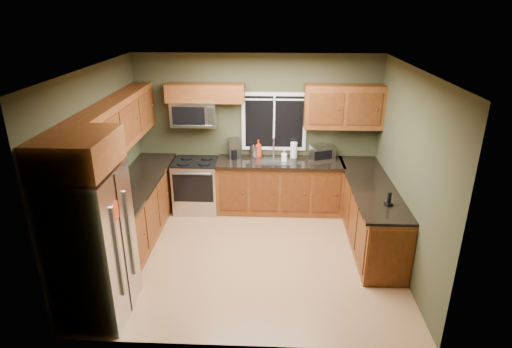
# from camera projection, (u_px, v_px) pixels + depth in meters

# --- Properties ---
(floor) EXTENTS (4.20, 4.20, 0.00)m
(floor) POSITION_uv_depth(u_px,v_px,m) (252.00, 255.00, 6.31)
(floor) COLOR #986943
(floor) RESTS_ON ground
(ceiling) EXTENTS (4.20, 4.20, 0.00)m
(ceiling) POSITION_uv_depth(u_px,v_px,m) (251.00, 69.00, 5.30)
(ceiling) COLOR white
(ceiling) RESTS_ON back_wall
(back_wall) EXTENTS (4.20, 0.00, 4.20)m
(back_wall) POSITION_uv_depth(u_px,v_px,m) (257.00, 132.00, 7.48)
(back_wall) COLOR #383822
(back_wall) RESTS_ON ground
(front_wall) EXTENTS (4.20, 0.00, 4.20)m
(front_wall) POSITION_uv_depth(u_px,v_px,m) (241.00, 238.00, 4.14)
(front_wall) COLOR #383822
(front_wall) RESTS_ON ground
(left_wall) EXTENTS (0.00, 3.60, 3.60)m
(left_wall) POSITION_uv_depth(u_px,v_px,m) (99.00, 167.00, 5.89)
(left_wall) COLOR #383822
(left_wall) RESTS_ON ground
(right_wall) EXTENTS (0.00, 3.60, 3.60)m
(right_wall) POSITION_uv_depth(u_px,v_px,m) (408.00, 172.00, 5.72)
(right_wall) COLOR #383822
(right_wall) RESTS_ON ground
(window) EXTENTS (1.12, 0.03, 1.02)m
(window) POSITION_uv_depth(u_px,v_px,m) (274.00, 122.00, 7.37)
(window) COLOR white
(window) RESTS_ON back_wall
(base_cabinets_left) EXTENTS (0.60, 2.65, 0.90)m
(base_cabinets_left) POSITION_uv_depth(u_px,v_px,m) (138.00, 211.00, 6.66)
(base_cabinets_left) COLOR brown
(base_cabinets_left) RESTS_ON ground
(countertop_left) EXTENTS (0.65, 2.65, 0.04)m
(countertop_left) POSITION_uv_depth(u_px,v_px,m) (136.00, 183.00, 6.48)
(countertop_left) COLOR black
(countertop_left) RESTS_ON base_cabinets_left
(base_cabinets_back) EXTENTS (2.17, 0.60, 0.90)m
(base_cabinets_back) POSITION_uv_depth(u_px,v_px,m) (280.00, 187.00, 7.52)
(base_cabinets_back) COLOR brown
(base_cabinets_back) RESTS_ON ground
(countertop_back) EXTENTS (2.17, 0.65, 0.04)m
(countertop_back) POSITION_uv_depth(u_px,v_px,m) (280.00, 162.00, 7.32)
(countertop_back) COLOR black
(countertop_back) RESTS_ON base_cabinets_back
(base_cabinets_peninsula) EXTENTS (0.60, 2.52, 0.90)m
(base_cabinets_peninsula) POSITION_uv_depth(u_px,v_px,m) (370.00, 213.00, 6.57)
(base_cabinets_peninsula) COLOR brown
(base_cabinets_peninsula) RESTS_ON ground
(countertop_peninsula) EXTENTS (0.65, 2.50, 0.04)m
(countertop_peninsula) POSITION_uv_depth(u_px,v_px,m) (371.00, 185.00, 6.41)
(countertop_peninsula) COLOR black
(countertop_peninsula) RESTS_ON base_cabinets_peninsula
(upper_cabinets_left) EXTENTS (0.33, 2.65, 0.72)m
(upper_cabinets_left) POSITION_uv_depth(u_px,v_px,m) (118.00, 123.00, 6.14)
(upper_cabinets_left) COLOR brown
(upper_cabinets_left) RESTS_ON left_wall
(upper_cabinets_back_left) EXTENTS (1.30, 0.33, 0.30)m
(upper_cabinets_back_left) POSITION_uv_depth(u_px,v_px,m) (205.00, 93.00, 7.09)
(upper_cabinets_back_left) COLOR brown
(upper_cabinets_back_left) RESTS_ON back_wall
(upper_cabinets_back_right) EXTENTS (1.30, 0.33, 0.72)m
(upper_cabinets_back_right) POSITION_uv_depth(u_px,v_px,m) (344.00, 107.00, 7.07)
(upper_cabinets_back_right) COLOR brown
(upper_cabinets_back_right) RESTS_ON back_wall
(upper_cabinet_over_fridge) EXTENTS (0.72, 0.90, 0.38)m
(upper_cabinet_over_fridge) POSITION_uv_depth(u_px,v_px,m) (76.00, 152.00, 4.42)
(upper_cabinet_over_fridge) COLOR brown
(upper_cabinet_over_fridge) RESTS_ON left_wall
(refrigerator) EXTENTS (0.74, 0.90, 1.80)m
(refrigerator) POSITION_uv_depth(u_px,v_px,m) (92.00, 246.00, 4.84)
(refrigerator) COLOR #B7B7BC
(refrigerator) RESTS_ON ground
(range) EXTENTS (0.76, 0.69, 0.94)m
(range) POSITION_uv_depth(u_px,v_px,m) (197.00, 185.00, 7.54)
(range) COLOR #B7B7BC
(range) RESTS_ON ground
(microwave) EXTENTS (0.76, 0.41, 0.42)m
(microwave) POSITION_uv_depth(u_px,v_px,m) (194.00, 113.00, 7.20)
(microwave) COLOR #B7B7BC
(microwave) RESTS_ON back_wall
(sink) EXTENTS (0.60, 0.42, 0.36)m
(sink) POSITION_uv_depth(u_px,v_px,m) (273.00, 160.00, 7.33)
(sink) COLOR slate
(sink) RESTS_ON countertop_back
(toaster_oven) EXTENTS (0.45, 0.41, 0.24)m
(toaster_oven) POSITION_uv_depth(u_px,v_px,m) (322.00, 153.00, 7.37)
(toaster_oven) COLOR #B7B7BC
(toaster_oven) RESTS_ON countertop_back
(coffee_maker) EXTENTS (0.25, 0.30, 0.33)m
(coffee_maker) POSITION_uv_depth(u_px,v_px,m) (234.00, 149.00, 7.44)
(coffee_maker) COLOR slate
(coffee_maker) RESTS_ON countertop_back
(kettle) EXTENTS (0.15, 0.15, 0.25)m
(kettle) POSITION_uv_depth(u_px,v_px,m) (254.00, 151.00, 7.45)
(kettle) COLOR #B7B7BC
(kettle) RESTS_ON countertop_back
(paper_towel_roll) EXTENTS (0.15, 0.15, 0.30)m
(paper_towel_roll) POSITION_uv_depth(u_px,v_px,m) (294.00, 150.00, 7.44)
(paper_towel_roll) COLOR white
(paper_towel_roll) RESTS_ON countertop_back
(soap_bottle_a) EXTENTS (0.14, 0.14, 0.30)m
(soap_bottle_a) POSITION_uv_depth(u_px,v_px,m) (258.00, 149.00, 7.47)
(soap_bottle_a) COLOR red
(soap_bottle_a) RESTS_ON countertop_back
(soap_bottle_b) EXTENTS (0.09, 0.09, 0.19)m
(soap_bottle_b) POSITION_uv_depth(u_px,v_px,m) (284.00, 156.00, 7.30)
(soap_bottle_b) COLOR white
(soap_bottle_b) RESTS_ON countertop_back
(cordless_phone) EXTENTS (0.11, 0.11, 0.19)m
(cordless_phone) POSITION_uv_depth(u_px,v_px,m) (389.00, 202.00, 5.70)
(cordless_phone) COLOR black
(cordless_phone) RESTS_ON countertop_peninsula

